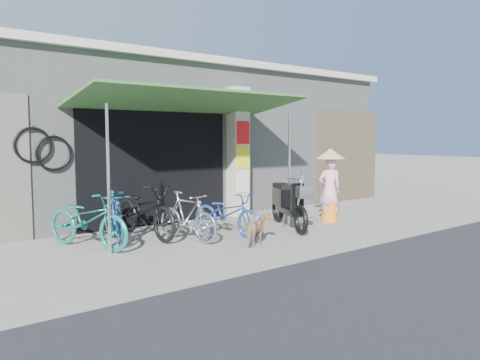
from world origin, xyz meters
TOP-DOWN VIEW (x-y plane):
  - ground at (0.00, 0.00)m, footprint 80.00×80.00m
  - bicycle_shop at (-0.00, 5.09)m, footprint 12.30×5.30m
  - shop_pillar at (0.85, 2.45)m, footprint 0.42×0.44m
  - awning at (-0.90, 1.63)m, footprint 4.60×1.88m
  - neighbour_right at (5.00, 2.59)m, footprint 2.60×0.06m
  - bike_teal at (-3.13, 1.34)m, footprint 1.26×1.92m
  - bike_blue at (-2.60, 1.49)m, footprint 0.76×1.55m
  - bike_black at (-2.00, 1.52)m, footprint 0.83×1.97m
  - bike_silver at (-1.53, 0.84)m, footprint 0.70×1.51m
  - bike_navy at (-0.69, 0.76)m, footprint 0.94×1.67m
  - street_dog at (-0.78, -0.26)m, footprint 0.71×0.57m
  - moped at (0.71, 0.59)m, footprint 0.97×1.85m
  - nun at (1.92, 0.54)m, footprint 0.64×0.64m

SIDE VIEW (x-z plane):
  - ground at x=0.00m, z-range 0.00..0.00m
  - street_dog at x=-0.78m, z-range 0.00..0.55m
  - bike_navy at x=-0.69m, z-range 0.00..0.83m
  - bike_silver at x=-1.53m, z-range 0.00..0.88m
  - bike_blue at x=-2.60m, z-range 0.00..0.90m
  - bike_teal at x=-3.13m, z-range 0.00..0.96m
  - moped at x=0.71m, z-range -0.05..1.06m
  - bike_black at x=-2.00m, z-range 0.00..1.01m
  - nun at x=1.92m, z-range 0.00..1.61m
  - neighbour_right at x=5.00m, z-range 0.00..2.60m
  - shop_pillar at x=0.85m, z-range 0.00..3.00m
  - bicycle_shop at x=0.00m, z-range 0.00..3.66m
  - awning at x=-0.90m, z-range 1.15..3.88m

